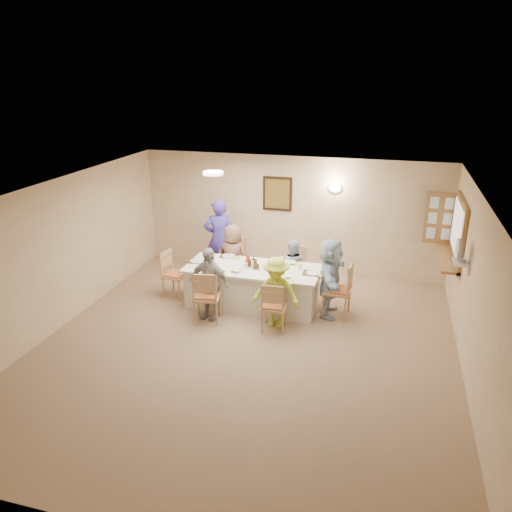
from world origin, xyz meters
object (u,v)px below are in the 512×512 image
(dining_table, at_px, (253,286))
(condiment_ketchup, at_px, (248,260))
(chair_back_left, at_px, (235,263))
(diner_front_left, at_px, (209,283))
(chair_back_right, at_px, (293,270))
(chair_right_end, at_px, (337,289))
(chair_front_left, at_px, (207,295))
(chair_left_end, at_px, (175,274))
(serving_hatch, at_px, (458,231))
(chair_front_right, at_px, (274,305))
(caregiver, at_px, (219,239))
(diner_back_right, at_px, (292,267))
(diner_right_end, at_px, (330,278))
(desk_fan, at_px, (460,253))
(diner_front_right, at_px, (276,293))
(diner_back_left, at_px, (233,257))

(dining_table, bearing_deg, condiment_ketchup, 164.90)
(chair_back_left, bearing_deg, diner_front_left, -93.66)
(chair_back_right, relative_size, chair_right_end, 0.91)
(chair_front_left, xyz_separation_m, chair_left_end, (-0.95, 0.80, -0.03))
(serving_hatch, relative_size, dining_table, 0.61)
(chair_front_right, bearing_deg, chair_right_end, -143.68)
(chair_back_left, relative_size, chair_back_right, 1.05)
(caregiver, bearing_deg, diner_back_right, 141.25)
(diner_right_end, bearing_deg, serving_hatch, -70.24)
(chair_right_end, bearing_deg, chair_back_right, -125.70)
(chair_right_end, bearing_deg, serving_hatch, 117.52)
(desk_fan, height_order, diner_right_end, desk_fan)
(diner_front_right, bearing_deg, chair_back_left, 130.31)
(dining_table, xyz_separation_m, chair_left_end, (-1.55, 0.00, 0.08))
(serving_hatch, bearing_deg, caregiver, 176.12)
(diner_front_right, bearing_deg, diner_back_right, 91.27)
(diner_front_left, height_order, caregiver, caregiver)
(dining_table, bearing_deg, serving_hatch, 13.44)
(desk_fan, height_order, chair_back_left, desk_fan)
(chair_front_right, relative_size, diner_back_right, 0.79)
(chair_back_left, distance_m, diner_right_end, 2.19)
(desk_fan, distance_m, diner_front_right, 2.96)
(chair_back_left, relative_size, diner_right_end, 0.67)
(desk_fan, distance_m, condiment_ketchup, 3.61)
(chair_back_left, height_order, condiment_ketchup, condiment_ketchup)
(chair_back_right, height_order, condiment_ketchup, condiment_ketchup)
(serving_hatch, relative_size, diner_front_right, 1.19)
(chair_front_left, distance_m, caregiver, 2.03)
(chair_back_left, height_order, diner_front_left, diner_front_left)
(chair_left_end, distance_m, diner_back_right, 2.26)
(chair_right_end, distance_m, condiment_ketchup, 1.69)
(serving_hatch, height_order, dining_table, serving_hatch)
(desk_fan, bearing_deg, dining_table, 171.50)
(chair_front_right, bearing_deg, diner_back_left, -54.75)
(dining_table, bearing_deg, chair_back_left, 126.87)
(diner_back_left, distance_m, diner_front_left, 1.36)
(chair_front_right, distance_m, diner_front_right, 0.22)
(dining_table, xyz_separation_m, diner_back_right, (0.60, 0.68, 0.18))
(chair_back_left, bearing_deg, desk_fan, -21.75)
(chair_left_end, relative_size, condiment_ketchup, 3.62)
(diner_back_left, bearing_deg, chair_right_end, 173.13)
(diner_back_right, xyz_separation_m, diner_front_left, (-1.20, -1.36, 0.09))
(serving_hatch, xyz_separation_m, chair_front_right, (-2.92, -1.64, -1.05))
(desk_fan, relative_size, chair_back_left, 0.31)
(chair_back_right, xyz_separation_m, chair_front_left, (-1.20, -1.60, 0.02))
(chair_right_end, height_order, diner_right_end, diner_right_end)
(dining_table, relative_size, chair_front_left, 2.54)
(diner_front_right, height_order, diner_right_end, diner_right_end)
(serving_hatch, relative_size, chair_left_end, 1.65)
(chair_back_left, height_order, chair_front_right, chair_back_left)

